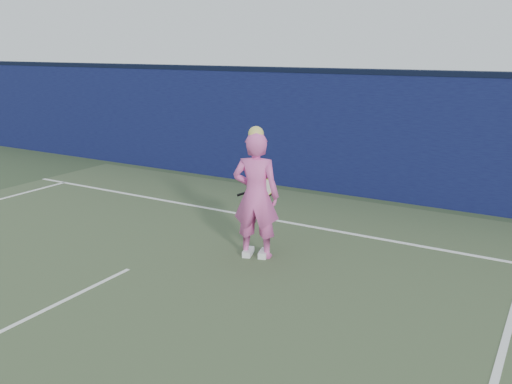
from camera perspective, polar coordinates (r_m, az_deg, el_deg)
The scene contains 6 objects.
ground at distance 7.26m, azimuth -18.80°, elevation -10.48°, with size 80.00×80.00×0.00m, color #32442A.
backstop_wall at distance 11.96m, azimuth 4.77°, elevation 6.45°, with size 24.00×0.40×2.50m, color #0D0F3B.
wall_cap at distance 11.84m, azimuth 4.91°, elevation 12.68°, with size 24.00×0.42×0.10m, color black.
player at distance 7.85m, azimuth 0.00°, elevation -0.36°, with size 0.78×0.63×1.95m.
racket at distance 8.32m, azimuth 0.83°, elevation 0.43°, with size 0.51×0.40×0.33m.
court_lines at distance 7.07m, azimuth -20.84°, elevation -11.28°, with size 11.00×12.04×0.01m.
Camera 1 is at (5.11, -4.17, 3.03)m, focal length 38.00 mm.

